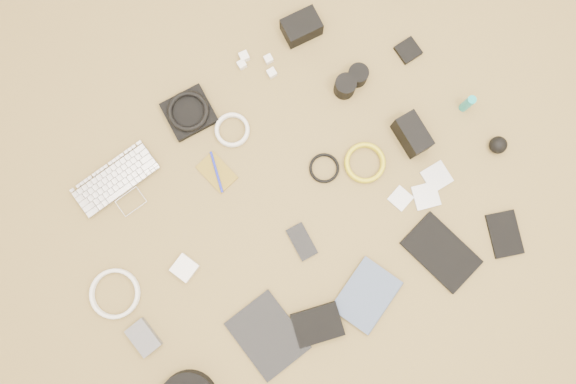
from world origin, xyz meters
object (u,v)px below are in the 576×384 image
tablet (268,335)px  phone (302,242)px  laptop (123,189)px  dslr_camera (301,27)px  paperback (386,309)px

tablet → phone: 0.32m
laptop → tablet: size_ratio=1.23×
laptop → dslr_camera: size_ratio=2.32×
paperback → dslr_camera: bearing=-38.7°
laptop → tablet: 0.67m
laptop → dslr_camera: (0.78, 0.17, 0.02)m
laptop → paperback: bearing=-60.7°
dslr_camera → phone: dslr_camera is taller
phone → paperback: 0.34m
tablet → paperback: 0.39m
tablet → paperback: (0.37, -0.12, 0.00)m
phone → laptop: bearing=135.4°
laptop → tablet: (0.17, -0.64, -0.01)m
phone → paperback: bearing=-67.1°
tablet → phone: size_ratio=2.02×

